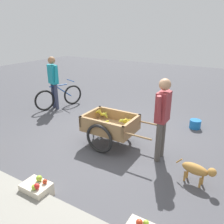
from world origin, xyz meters
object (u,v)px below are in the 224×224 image
object	(u,v)px
dog	(197,170)
plastic_bucket	(195,124)
vendor_person	(163,113)
mixed_fruit_crate	(37,189)
bicycle	(59,97)
fruit_cart	(111,126)
cyclist_person	(53,78)

from	to	relation	value
dog	plastic_bucket	xyz separation A→B (m)	(0.48, -2.31, -0.16)
vendor_person	mixed_fruit_crate	distance (m)	2.53
bicycle	vendor_person	bearing A→B (deg)	161.30
fruit_cart	mixed_fruit_crate	world-z (taller)	fruit_cart
dog	vendor_person	bearing A→B (deg)	-29.22
fruit_cart	plastic_bucket	bearing A→B (deg)	-128.36
cyclist_person	mixed_fruit_crate	distance (m)	4.24
fruit_cart	vendor_person	bearing A→B (deg)	179.54
vendor_person	plastic_bucket	size ratio (longest dim) A/B	5.72
mixed_fruit_crate	fruit_cart	bearing A→B (deg)	-93.45
vendor_person	plastic_bucket	xyz separation A→B (m)	(-0.32, -1.86, -0.86)
dog	bicycle	bearing A→B (deg)	-20.62
fruit_cart	mixed_fruit_crate	xyz separation A→B (m)	(0.12, 2.03, -0.31)
cyclist_person	dog	xyz separation A→B (m)	(-4.72, 1.61, -0.72)
vendor_person	bicycle	bearing A→B (deg)	-18.70
vendor_person	cyclist_person	xyz separation A→B (m)	(3.92, -1.17, 0.01)
vendor_person	dog	world-z (taller)	vendor_person
fruit_cart	vendor_person	world-z (taller)	vendor_person
vendor_person	bicycle	distance (m)	4.13
vendor_person	mixed_fruit_crate	size ratio (longest dim) A/B	3.70
fruit_cart	cyclist_person	distance (m)	3.06
mixed_fruit_crate	vendor_person	bearing A→B (deg)	-122.10
dog	fruit_cart	bearing A→B (deg)	-13.23
vendor_person	plastic_bucket	world-z (taller)	vendor_person
fruit_cart	cyclist_person	xyz separation A→B (m)	(2.78, -1.16, 0.56)
dog	plastic_bucket	size ratio (longest dim) A/B	2.34
cyclist_person	bicycle	bearing A→B (deg)	-110.20
fruit_cart	mixed_fruit_crate	size ratio (longest dim) A/B	3.76
vendor_person	cyclist_person	world-z (taller)	cyclist_person
vendor_person	cyclist_person	distance (m)	4.09
fruit_cart	dog	distance (m)	2.00
bicycle	plastic_bucket	world-z (taller)	bicycle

